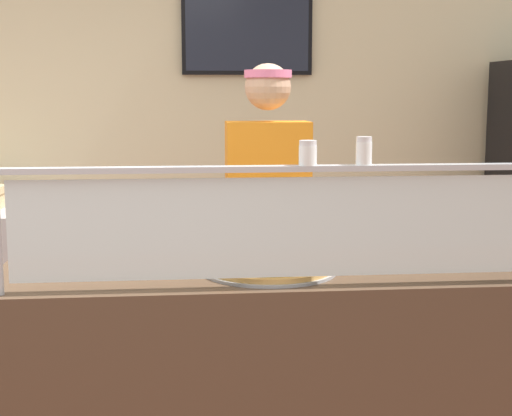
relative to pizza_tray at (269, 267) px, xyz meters
name	(u,v)px	position (x,y,z in m)	size (l,w,h in m)	color
shop_rear_unit	(246,134)	(0.10, 2.23, 0.39)	(6.69, 0.13, 2.70)	beige
serving_counter	(293,386)	(0.10, 0.03, -0.49)	(2.29, 0.66, 0.95)	#4C3828
sneeze_guard	(306,210)	(0.10, -0.25, 0.26)	(2.11, 0.06, 0.43)	#B2B5BC
pizza_tray	(269,267)	(0.00, 0.00, 0.00)	(0.52, 0.52, 0.04)	#9EA0A8
pizza_server	(257,263)	(-0.05, -0.02, 0.02)	(0.07, 0.28, 0.01)	#ADAFB7
parmesan_shaker	(308,155)	(0.10, -0.25, 0.45)	(0.06, 0.06, 0.09)	white
pepper_flake_shaker	(364,153)	(0.30, -0.25, 0.46)	(0.06, 0.06, 0.10)	white
worker_figure	(269,229)	(0.07, 0.61, 0.04)	(0.41, 0.50, 1.76)	#23232D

